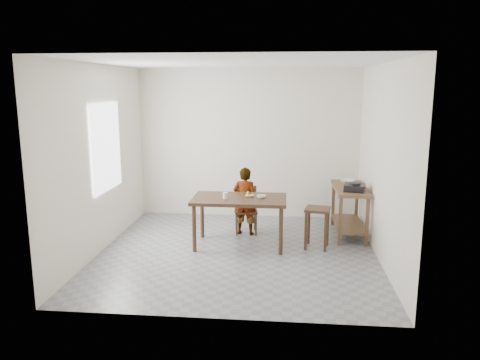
# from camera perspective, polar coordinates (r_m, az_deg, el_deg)

# --- Properties ---
(floor) EXTENTS (4.00, 4.00, 0.04)m
(floor) POSITION_cam_1_polar(r_m,az_deg,el_deg) (6.94, -0.32, -8.95)
(floor) COLOR slate
(floor) RESTS_ON ground
(ceiling) EXTENTS (4.00, 4.00, 0.04)m
(ceiling) POSITION_cam_1_polar(r_m,az_deg,el_deg) (6.51, -0.35, 14.29)
(ceiling) COLOR white
(ceiling) RESTS_ON wall_back
(wall_back) EXTENTS (4.00, 0.04, 2.70)m
(wall_back) POSITION_cam_1_polar(r_m,az_deg,el_deg) (8.58, 1.04, 4.43)
(wall_back) COLOR silver
(wall_back) RESTS_ON ground
(wall_front) EXTENTS (4.00, 0.04, 2.70)m
(wall_front) POSITION_cam_1_polar(r_m,az_deg,el_deg) (4.62, -2.89, -1.67)
(wall_front) COLOR silver
(wall_front) RESTS_ON ground
(wall_left) EXTENTS (0.04, 4.00, 2.70)m
(wall_left) POSITION_cam_1_polar(r_m,az_deg,el_deg) (7.08, -16.84, 2.45)
(wall_left) COLOR silver
(wall_left) RESTS_ON ground
(wall_right) EXTENTS (0.04, 4.00, 2.70)m
(wall_right) POSITION_cam_1_polar(r_m,az_deg,el_deg) (6.69, 17.15, 1.93)
(wall_right) COLOR silver
(wall_right) RESTS_ON ground
(window_pane) EXTENTS (0.02, 1.10, 1.30)m
(window_pane) POSITION_cam_1_polar(r_m,az_deg,el_deg) (7.22, -15.95, 3.87)
(window_pane) COLOR white
(window_pane) RESTS_ON wall_left
(dining_table) EXTENTS (1.40, 0.80, 0.75)m
(dining_table) POSITION_cam_1_polar(r_m,az_deg,el_deg) (7.09, -0.08, -5.11)
(dining_table) COLOR #3C2718
(dining_table) RESTS_ON floor
(prep_counter) EXTENTS (0.50, 1.20, 0.80)m
(prep_counter) POSITION_cam_1_polar(r_m,az_deg,el_deg) (7.80, 13.14, -3.69)
(prep_counter) COLOR brown
(prep_counter) RESTS_ON floor
(child) EXTENTS (0.45, 0.33, 1.11)m
(child) POSITION_cam_1_polar(r_m,az_deg,el_deg) (7.60, 0.62, -2.58)
(child) COLOR white
(child) RESTS_ON floor
(dining_chair) EXTENTS (0.41, 0.41, 0.76)m
(dining_chair) POSITION_cam_1_polar(r_m,az_deg,el_deg) (7.70, 0.73, -3.74)
(dining_chair) COLOR #3C2718
(dining_chair) RESTS_ON floor
(stool) EXTENTS (0.41, 0.41, 0.62)m
(stool) POSITION_cam_1_polar(r_m,az_deg,el_deg) (7.11, 9.36, -5.79)
(stool) COLOR #3C2718
(stool) RESTS_ON floor
(glass_tumbler) EXTENTS (0.08, 0.08, 0.09)m
(glass_tumbler) POSITION_cam_1_polar(r_m,az_deg,el_deg) (6.93, -1.80, -1.90)
(glass_tumbler) COLOR silver
(glass_tumbler) RESTS_ON dining_table
(small_bowl) EXTENTS (0.17, 0.17, 0.04)m
(small_bowl) POSITION_cam_1_polar(r_m,az_deg,el_deg) (6.98, 2.60, -2.04)
(small_bowl) COLOR silver
(small_bowl) RESTS_ON dining_table
(banana) EXTENTS (0.16, 0.12, 0.05)m
(banana) POSITION_cam_1_polar(r_m,az_deg,el_deg) (7.03, 1.16, -1.89)
(banana) COLOR #FFE562
(banana) RESTS_ON dining_table
(serving_bowl) EXTENTS (0.30, 0.30, 0.06)m
(serving_bowl) POSITION_cam_1_polar(r_m,az_deg,el_deg) (7.99, 12.99, -0.16)
(serving_bowl) COLOR silver
(serving_bowl) RESTS_ON prep_counter
(gas_burner) EXTENTS (0.36, 0.36, 0.10)m
(gas_burner) POSITION_cam_1_polar(r_m,az_deg,el_deg) (7.42, 13.80, -0.92)
(gas_burner) COLOR black
(gas_burner) RESTS_ON prep_counter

